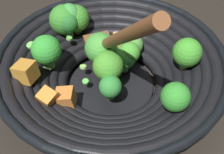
{
  "coord_description": "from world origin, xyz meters",
  "views": [
    {
      "loc": [
        -0.32,
        -0.16,
        0.4
      ],
      "look_at": [
        -0.0,
        -0.0,
        0.03
      ],
      "focal_mm": 46.35,
      "sensor_mm": 36.0,
      "label": 1
    }
  ],
  "objects": [
    {
      "name": "wok",
      "position": [
        0.0,
        0.0,
        0.05
      ],
      "size": [
        0.39,
        0.39,
        0.25
      ],
      "color": "black",
      "rests_on": "ground"
    },
    {
      "name": "ground_plane",
      "position": [
        0.0,
        0.0,
        0.0
      ],
      "size": [
        4.0,
        4.0,
        0.0
      ],
      "primitive_type": "plane",
      "color": "#28231E"
    }
  ]
}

